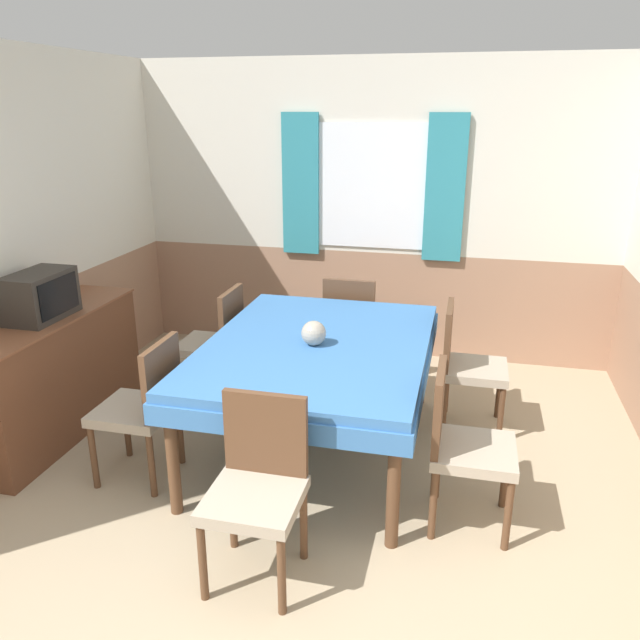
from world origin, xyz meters
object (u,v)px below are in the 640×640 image
chair_right_far (466,362)px  chair_right_near (462,441)px  chair_left_near (144,404)px  vase (314,333)px  dining_table (317,357)px  sideboard (53,375)px  chair_left_far (216,340)px  tv (40,296)px  chair_head_window (351,323)px  chair_head_near (258,482)px

chair_right_far → chair_right_near: 1.13m
chair_left_near → vase: (0.93, 0.51, 0.35)m
dining_table → sideboard: bearing=-174.0°
dining_table → chair_left_far: bearing=148.9°
dining_table → tv: size_ratio=4.03×
chair_head_window → sideboard: 2.30m
chair_left_near → vase: size_ratio=5.75×
dining_table → chair_left_near: size_ratio=2.13×
dining_table → chair_right_near: 1.11m
chair_right_far → chair_right_near: size_ratio=1.00×
chair_left_far → tv: 1.29m
sideboard → chair_head_near: bearing=-28.4°
chair_head_window → sideboard: bearing=-143.1°
chair_right_near → chair_head_window: bearing=-151.9°
chair_right_near → vase: vase is taller
chair_right_far → chair_head_near: size_ratio=1.00×
chair_right_near → sideboard: (-2.77, 0.37, -0.06)m
chair_left_near → dining_table: bearing=-58.9°
chair_left_far → sideboard: chair_left_far is taller
vase → chair_left_near: bearing=-151.2°
chair_head_window → tv: bearing=-142.7°
chair_head_near → tv: size_ratio=1.90×
dining_table → chair_left_near: bearing=-148.9°
chair_left_near → chair_right_far: same height
dining_table → chair_left_near: (-0.94, -0.56, -0.18)m
chair_head_window → sideboard: chair_head_window is taller
dining_table → vase: vase is taller
chair_left_far → chair_left_near: (0.00, -1.13, 0.00)m
dining_table → sideboard: 1.86m
chair_head_window → vase: 1.29m
chair_right_near → tv: tv is taller
chair_head_near → tv: bearing=-28.1°
chair_left_near → sideboard: size_ratio=0.58×
chair_head_window → chair_left_near: bearing=-118.1°
chair_left_far → chair_right_far: size_ratio=1.00×
tv → chair_left_far: bearing=40.8°
chair_left_far → chair_right_far: 1.87m
chair_head_window → vase: (-0.01, -1.24, 0.35)m
dining_table → vase: (-0.01, -0.05, 0.18)m
chair_left_far → vase: 1.17m
chair_left_near → tv: bearing=68.3°
chair_right_near → sideboard: bearing=-97.6°
chair_left_near → chair_head_near: bearing=-123.6°
chair_head_window → chair_right_near: 1.98m
chair_left_far → chair_head_near: (0.94, -1.75, 0.00)m
sideboard → tv: 0.58m
chair_right_near → sideboard: 2.80m
chair_head_window → vase: size_ratio=5.75×
tv → vase: bearing=4.9°
chair_left_far → chair_left_near: size_ratio=1.00×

